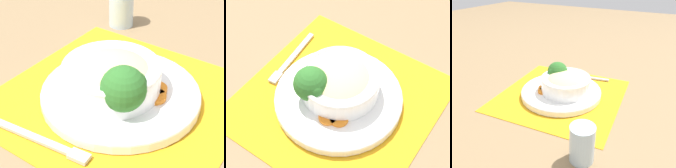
{
  "view_description": "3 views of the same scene",
  "coord_description": "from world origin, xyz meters",
  "views": [
    {
      "loc": [
        0.43,
        0.34,
        0.42
      ],
      "look_at": [
        0.01,
        -0.01,
        0.04
      ],
      "focal_mm": 60.0,
      "sensor_mm": 36.0,
      "label": 1
    },
    {
      "loc": [
        -0.32,
        0.39,
        0.69
      ],
      "look_at": [
        0.01,
        -0.01,
        0.05
      ],
      "focal_mm": 60.0,
      "sensor_mm": 36.0,
      "label": 2
    },
    {
      "loc": [
        -0.6,
        -0.34,
        0.41
      ],
      "look_at": [
        0.01,
        -0.01,
        0.04
      ],
      "focal_mm": 35.0,
      "sensor_mm": 36.0,
      "label": 3
    }
  ],
  "objects": [
    {
      "name": "plate",
      "position": [
        0.0,
        0.0,
        0.02
      ],
      "size": [
        0.29,
        0.29,
        0.02
      ],
      "color": "white",
      "rests_on": "placemat"
    },
    {
      "name": "carrot_slice_middle",
      "position": [
        -0.04,
        0.05,
        0.02
      ],
      "size": [
        0.04,
        0.04,
        0.01
      ],
      "color": "orange",
      "rests_on": "plate"
    },
    {
      "name": "fork",
      "position": [
        0.17,
        -0.01,
        0.01
      ],
      "size": [
        0.05,
        0.18,
        0.01
      ],
      "rotation": [
        0.0,
        0.0,
        0.19
      ],
      "color": "#B7B7BC",
      "rests_on": "placemat"
    },
    {
      "name": "ground_plane",
      "position": [
        0.0,
        0.0,
        0.0
      ],
      "size": [
        4.0,
        4.0,
        0.0
      ],
      "primitive_type": "plane",
      "color": "#8C704C"
    },
    {
      "name": "carrot_slice_near",
      "position": [
        -0.02,
        0.06,
        0.02
      ],
      "size": [
        0.04,
        0.04,
        0.01
      ],
      "color": "orange",
      "rests_on": "plate"
    },
    {
      "name": "broccoli_floret",
      "position": [
        0.04,
        0.04,
        0.07
      ],
      "size": [
        0.08,
        0.08,
        0.09
      ],
      "color": "#759E51",
      "rests_on": "plate"
    },
    {
      "name": "placemat",
      "position": [
        0.0,
        0.0,
        0.0
      ],
      "size": [
        0.45,
        0.46,
        0.0
      ],
      "color": "orange",
      "rests_on": "ground_plane"
    },
    {
      "name": "water_glass",
      "position": [
        -0.24,
        -0.19,
        0.04
      ],
      "size": [
        0.06,
        0.06,
        0.1
      ],
      "color": "silver",
      "rests_on": "ground_plane"
    },
    {
      "name": "bowl",
      "position": [
        0.01,
        -0.01,
        0.05
      ],
      "size": [
        0.18,
        0.18,
        0.06
      ],
      "color": "white",
      "rests_on": "plate"
    }
  ]
}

